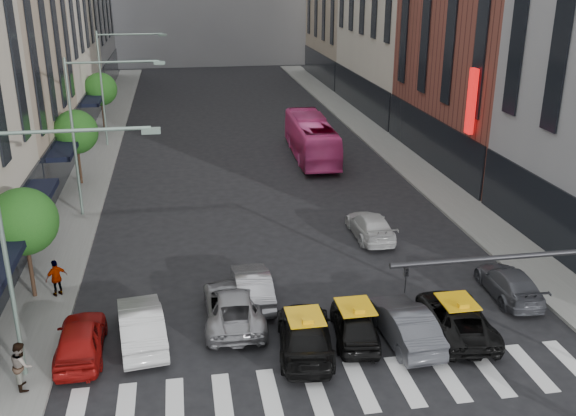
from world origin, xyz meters
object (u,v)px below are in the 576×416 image
streetlamp_far (113,73)px  car_white_front (141,325)px  car_red (80,339)px  pedestrian_near (22,365)px  pedestrian_far (57,278)px  streetlamp_mid (89,117)px  taxi_center (355,323)px  taxi_left (305,334)px  streetlamp_near (31,221)px  bus (311,138)px

streetlamp_far → car_white_front: bearing=-84.3°
car_red → pedestrian_near: 2.50m
pedestrian_far → streetlamp_mid: bearing=-127.7°
taxi_center → pedestrian_far: size_ratio=2.44×
streetlamp_far → taxi_center: streetlamp_far is taller
taxi_left → pedestrian_far: 11.50m
streetlamp_near → streetlamp_far: (0.00, 32.00, 0.00)m
streetlamp_mid → taxi_center: 19.83m
streetlamp_near → taxi_left: (9.14, 0.01, -5.19)m
bus → pedestrian_near: (-15.55, -26.74, -0.53)m
taxi_left → pedestrian_near: (-9.96, -0.80, 0.30)m
car_white_front → taxi_center: (8.18, -1.14, -0.08)m
pedestrian_far → car_white_front: bearing=98.1°
pedestrian_far → taxi_center: bearing=122.2°
car_red → taxi_center: size_ratio=1.04×
car_red → bus: (13.90, 24.90, 0.82)m
streetlamp_near → taxi_left: bearing=0.1°
streetlamp_mid → taxi_left: bearing=-60.2°
streetlamp_far → taxi_left: (9.14, -31.99, -5.19)m
streetlamp_mid → car_red: size_ratio=2.12×
taxi_center → streetlamp_mid: bearing=-46.5°
taxi_left → pedestrian_far: bearing=-23.5°
taxi_center → bus: 25.71m
bus → pedestrian_near: 30.94m
streetlamp_far → bus: 16.52m
car_white_front → taxi_left: (6.10, -1.63, -0.05)m
taxi_left → taxi_center: taxi_left is taller
streetlamp_near → streetlamp_far: size_ratio=1.00×
streetlamp_mid → taxi_center: streetlamp_mid is taller
car_white_front → taxi_left: car_white_front is taller
car_white_front → pedestrian_near: (-3.85, -2.43, 0.24)m
pedestrian_far → streetlamp_far: bearing=-125.2°
streetlamp_near → taxi_center: bearing=2.6°
taxi_left → bus: bearing=-94.9°
taxi_left → bus: size_ratio=0.45×
car_red → taxi_left: bearing=171.5°
streetlamp_near → pedestrian_far: 7.71m
streetlamp_near → car_red: size_ratio=2.12×
pedestrian_near → car_white_front: bearing=-75.2°
car_white_front → taxi_left: size_ratio=0.95×
car_white_front → streetlamp_near: bearing=21.4°
taxi_center → pedestrian_near: (-12.03, -1.28, 0.32)m
streetlamp_near → taxi_center: streetlamp_near is taller
taxi_left → streetlamp_mid: bearing=-53.0°
taxi_left → car_white_front: bearing=-7.7°
taxi_center → bus: (3.52, 25.46, 0.85)m
bus → car_red: bearing=62.9°
pedestrian_near → streetlamp_far: bearing=-18.8°
streetlamp_far → bus: streetlamp_far is taller
taxi_center → car_white_front: bearing=-0.4°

